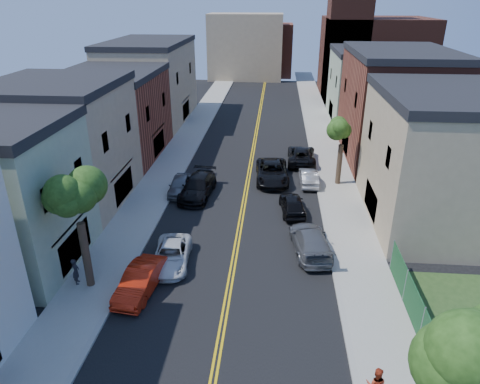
% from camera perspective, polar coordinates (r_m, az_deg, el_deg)
% --- Properties ---
extents(sidewalk_left, '(3.20, 100.00, 0.15)m').
position_cam_1_polar(sidewalk_left, '(49.16, -7.46, 6.31)').
color(sidewalk_left, gray).
rests_on(sidewalk_left, ground).
extents(sidewalk_right, '(3.20, 100.00, 0.15)m').
position_cam_1_polar(sidewalk_right, '(48.41, 11.26, 5.75)').
color(sidewalk_right, gray).
rests_on(sidewalk_right, ground).
extents(curb_left, '(0.30, 100.00, 0.15)m').
position_cam_1_polar(curb_left, '(48.83, -5.44, 6.28)').
color(curb_left, gray).
rests_on(curb_left, ground).
extents(curb_right, '(0.30, 100.00, 0.15)m').
position_cam_1_polar(curb_right, '(48.24, 9.18, 5.85)').
color(curb_right, gray).
rests_on(curb_right, ground).
extents(bldg_left_tan_near, '(9.00, 10.00, 9.00)m').
position_cam_1_polar(bldg_left_tan_near, '(36.33, -22.23, 5.44)').
color(bldg_left_tan_near, '#998466').
rests_on(bldg_left_tan_near, ground).
extents(bldg_left_brick, '(9.00, 12.00, 8.00)m').
position_cam_1_polar(bldg_left_brick, '(46.11, -16.29, 9.41)').
color(bldg_left_brick, brown).
rests_on(bldg_left_brick, ground).
extents(bldg_left_tan_far, '(9.00, 16.00, 9.50)m').
position_cam_1_polar(bldg_left_tan_far, '(58.92, -11.67, 13.75)').
color(bldg_left_tan_far, '#998466').
rests_on(bldg_left_tan_far, ground).
extents(bldg_right_tan, '(9.00, 12.00, 9.00)m').
position_cam_1_polar(bldg_right_tan, '(33.61, 24.91, 3.50)').
color(bldg_right_tan, '#998466').
rests_on(bldg_right_tan, ground).
extents(bldg_right_brick, '(9.00, 14.00, 10.00)m').
position_cam_1_polar(bldg_right_brick, '(46.31, 19.64, 10.32)').
color(bldg_right_brick, brown).
rests_on(bldg_right_brick, ground).
extents(bldg_right_palegrn, '(9.00, 12.00, 8.50)m').
position_cam_1_polar(bldg_right_palegrn, '(59.82, 16.43, 12.95)').
color(bldg_right_palegrn, gray).
rests_on(bldg_right_palegrn, ground).
extents(church, '(16.20, 14.20, 22.60)m').
position_cam_1_polar(church, '(74.47, 16.42, 17.40)').
color(church, '#4C2319').
rests_on(church, ground).
extents(backdrop_left, '(14.00, 8.00, 12.00)m').
position_cam_1_polar(backdrop_left, '(88.34, 0.74, 18.50)').
color(backdrop_left, '#998466').
rests_on(backdrop_left, ground).
extents(backdrop_center, '(10.00, 8.00, 10.00)m').
position_cam_1_polar(backdrop_center, '(92.23, 3.53, 18.08)').
color(backdrop_center, brown).
rests_on(backdrop_center, ground).
extents(fence_right, '(0.04, 15.00, 1.90)m').
position_cam_1_polar(fence_right, '(21.93, 23.88, -18.28)').
color(fence_right, '#143F1E').
rests_on(fence_right, sidewalk_right).
extents(tree_left_mid, '(5.20, 5.20, 9.29)m').
position_cam_1_polar(tree_left_mid, '(23.77, -20.98, 1.40)').
color(tree_left_mid, '#3A2A1D').
rests_on(tree_left_mid, sidewalk_left).
extents(tree_right_corner, '(5.80, 5.80, 10.35)m').
position_cam_1_polar(tree_right_corner, '(13.69, 28.87, -14.57)').
color(tree_right_corner, '#3A2A1D').
rests_on(tree_right_corner, sidewalk_right).
extents(tree_right_far, '(4.40, 4.40, 8.03)m').
position_cam_1_polar(tree_right_far, '(37.30, 13.47, 9.09)').
color(tree_right_far, '#3A2A1D').
rests_on(tree_right_far, sidewalk_right).
extents(red_sedan, '(2.12, 4.67, 1.48)m').
position_cam_1_polar(red_sedan, '(25.28, -12.94, -11.26)').
color(red_sedan, red).
rests_on(red_sedan, ground).
extents(white_pickup, '(2.53, 4.83, 1.30)m').
position_cam_1_polar(white_pickup, '(27.32, -8.99, -8.16)').
color(white_pickup, silver).
rests_on(white_pickup, ground).
extents(grey_car_left, '(1.88, 4.24, 1.42)m').
position_cam_1_polar(grey_car_left, '(36.67, -7.89, 0.89)').
color(grey_car_left, '#5B5E63').
rests_on(grey_car_left, ground).
extents(black_car_left, '(2.75, 5.84, 1.65)m').
position_cam_1_polar(black_car_left, '(35.92, -5.57, 0.70)').
color(black_car_left, black).
rests_on(black_car_left, ground).
extents(grey_car_right, '(2.86, 5.63, 1.56)m').
position_cam_1_polar(grey_car_right, '(28.50, 9.23, -6.37)').
color(grey_car_right, '#525459').
rests_on(grey_car_right, ground).
extents(black_car_right, '(2.17, 4.40, 1.44)m').
position_cam_1_polar(black_car_right, '(33.24, 6.89, -1.62)').
color(black_car_right, black).
rests_on(black_car_right, ground).
extents(silver_car_right, '(1.58, 4.13, 1.34)m').
position_cam_1_polar(silver_car_right, '(38.49, 8.97, 1.93)').
color(silver_car_right, '#93949A').
rests_on(silver_car_right, ground).
extents(dark_car_right_far, '(2.75, 5.76, 1.59)m').
position_cam_1_polar(dark_car_right_far, '(43.46, 8.06, 4.82)').
color(dark_car_right_far, black).
rests_on(dark_car_right_far, ground).
extents(black_suv_lane, '(3.12, 6.19, 1.68)m').
position_cam_1_polar(black_suv_lane, '(38.82, 4.22, 2.64)').
color(black_suv_lane, black).
rests_on(black_suv_lane, ground).
extents(pedestrian_left, '(0.53, 0.66, 1.59)m').
position_cam_1_polar(pedestrian_left, '(26.72, -20.73, -9.70)').
color(pedestrian_left, '#212128').
rests_on(pedestrian_left, sidewalk_left).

